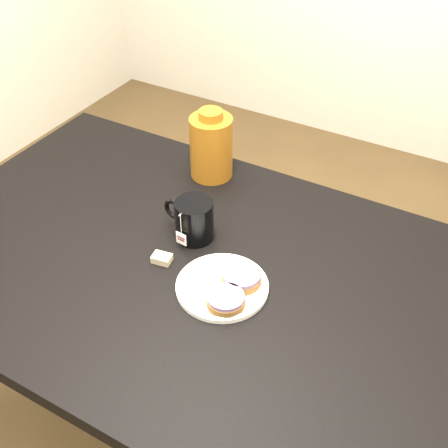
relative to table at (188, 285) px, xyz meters
The scene contains 8 objects.
ground_plane 0.67m from the table, ahead, with size 4.00×4.00×0.00m, color brown.
table is the anchor object (origin of this frame).
plate 0.16m from the table, 17.27° to the right, with size 0.21×0.21×0.02m.
bagel_back 0.19m from the table, ahead, with size 0.11×0.11×0.03m.
bagel_front 0.21m from the table, 28.31° to the right, with size 0.11×0.11×0.03m.
mug 0.16m from the table, 109.71° to the left, with size 0.15×0.11×0.11m.
teabag_pouch 0.11m from the table, 148.51° to the right, with size 0.04×0.03×0.02m, color #C6B793.
bagel_package 0.41m from the table, 110.95° to the left, with size 0.15×0.15×0.20m.
Camera 1 is at (0.56, -0.81, 1.67)m, focal length 45.00 mm.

